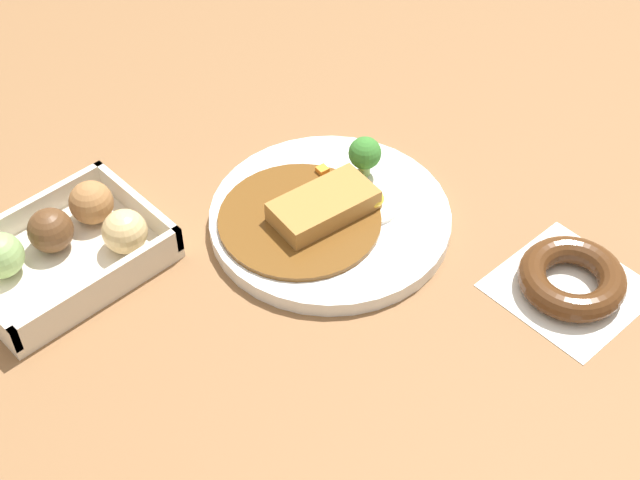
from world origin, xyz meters
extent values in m
plane|color=brown|center=(0.00, 0.00, 0.00)|extent=(1.60, 1.60, 0.00)
cylinder|color=white|center=(-0.09, -0.01, 0.01)|extent=(0.27, 0.27, 0.02)
cylinder|color=brown|center=(-0.05, -0.03, 0.02)|extent=(0.18, 0.18, 0.01)
cube|color=#A87538|center=(-0.08, -0.01, 0.04)|extent=(0.12, 0.07, 0.02)
cylinder|color=white|center=(-0.13, 0.01, 0.02)|extent=(0.06, 0.06, 0.00)
ellipsoid|color=yellow|center=(-0.13, 0.01, 0.03)|extent=(0.03, 0.03, 0.02)
cylinder|color=#8CB766|center=(-0.16, -0.03, 0.03)|extent=(0.01, 0.01, 0.02)
sphere|color=#387A2D|center=(-0.16, -0.03, 0.05)|extent=(0.04, 0.04, 0.04)
cube|color=orange|center=(-0.12, -0.07, 0.02)|extent=(0.01, 0.01, 0.01)
cube|color=orange|center=(-0.14, -0.03, 0.02)|extent=(0.02, 0.02, 0.01)
cube|color=beige|center=(0.16, -0.16, 0.01)|extent=(0.21, 0.15, 0.01)
cube|color=beige|center=(0.06, -0.16, 0.03)|extent=(0.01, 0.15, 0.03)
cube|color=beige|center=(0.16, -0.24, 0.03)|extent=(0.21, 0.01, 0.03)
cube|color=beige|center=(0.16, -0.09, 0.03)|extent=(0.21, 0.01, 0.03)
sphere|color=#9E6B3D|center=(0.10, -0.19, 0.04)|extent=(0.05, 0.05, 0.05)
sphere|color=brown|center=(0.16, -0.19, 0.04)|extent=(0.05, 0.05, 0.05)
sphere|color=#84A860|center=(0.22, -0.19, 0.04)|extent=(0.05, 0.05, 0.05)
sphere|color=#DBB77A|center=(0.10, -0.13, 0.04)|extent=(0.05, 0.05, 0.05)
cube|color=white|center=(-0.20, 0.23, 0.00)|extent=(0.14, 0.14, 0.00)
torus|color=#4C2B14|center=(-0.20, 0.23, 0.02)|extent=(0.11, 0.11, 0.03)
camera|label=1|loc=(0.43, 0.52, 0.74)|focal=52.41mm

